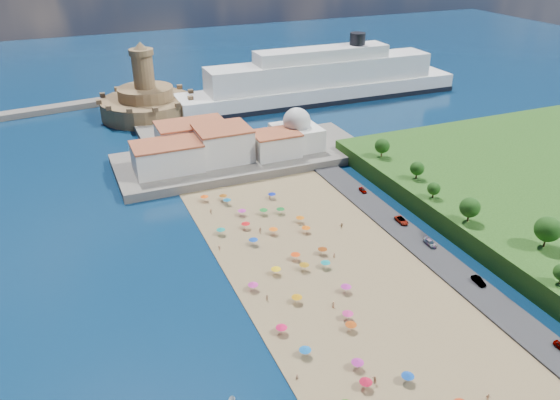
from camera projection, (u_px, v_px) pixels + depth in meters
name	position (u px, v px, depth m)	size (l,w,h in m)	color
ground	(305.00, 275.00, 133.74)	(700.00, 700.00, 0.00)	#071938
terrace	(244.00, 157.00, 196.39)	(90.00, 36.00, 3.00)	#59544C
jetty	(162.00, 135.00, 217.61)	(18.00, 70.00, 2.40)	#59544C
waterfront_buildings	(207.00, 145.00, 189.49)	(57.00, 29.00, 11.00)	silver
domed_building	(297.00, 132.00, 198.28)	(16.00, 16.00, 15.00)	silver
fortress	(147.00, 101.00, 239.72)	(40.00, 40.00, 32.40)	olive
cruise_ship	(321.00, 82.00, 260.09)	(140.19, 21.85, 30.59)	black
beach_parasols	(315.00, 293.00, 123.53)	(29.11, 115.25, 2.20)	gray
beachgoers	(305.00, 279.00, 130.07)	(36.70, 95.64, 1.84)	tan
parked_cars	(434.00, 246.00, 143.12)	(2.58, 81.75, 1.40)	gray
hillside_trees	(502.00, 219.00, 137.88)	(14.76, 108.00, 8.15)	#382314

